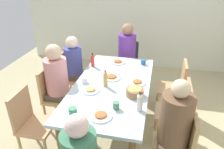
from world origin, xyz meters
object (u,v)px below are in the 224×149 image
plate_3 (112,77)px  person_5 (74,64)px  plate_1 (118,62)px  plate_4 (137,82)px  cup_3 (84,80)px  plate_2 (101,115)px  person_3 (127,52)px  cup_0 (143,62)px  chair_2 (177,109)px  plate_0 (91,90)px  chair_3 (127,62)px  bottle_2 (93,60)px  person_6 (57,79)px  chair_5 (70,74)px  chair_1 (175,85)px  bottle_0 (140,102)px  chair_4 (31,120)px  cup_2 (116,106)px  person_7 (174,124)px  bowl_0 (135,92)px  bottle_1 (105,79)px  dining_table (112,90)px  chair_7 (179,144)px  cup_1 (73,111)px

plate_3 → person_5: bearing=-121.4°
plate_1 → plate_4: same height
cup_3 → plate_2: bearing=31.8°
person_3 → plate_3: person_3 is taller
cup_3 → cup_0: bearing=136.6°
chair_2 → plate_0: bearing=-79.1°
chair_3 → bottle_2: bottle_2 is taller
person_6 → chair_5: bearing=-171.9°
chair_3 → person_5: 1.06m
chair_1 → bottle_0: bearing=-22.3°
chair_4 → plate_4: 1.43m
plate_2 → cup_2: size_ratio=2.26×
person_3 → chair_5: person_3 is taller
person_7 → cup_2: person_7 is taller
cup_2 → bottle_2: (-1.00, -0.57, 0.06)m
person_5 → plate_3: size_ratio=4.66×
person_6 → cup_2: (0.51, 0.94, 0.05)m
bowl_0 → bottle_1: 0.43m
cup_0 → cup_2: size_ratio=1.03×
chair_5 → plate_4: (0.52, 1.19, 0.27)m
dining_table → chair_7: chair_7 is taller
chair_7 → plate_0: chair_7 is taller
plate_1 → plate_3: size_ratio=0.93×
person_7 → bottle_0: person_7 is taller
dining_table → cup_2: cup_2 is taller
plate_3 → chair_2: bearing=79.0°
chair_2 → cup_1: chair_2 is taller
chair_3 → chair_7: 2.13m
chair_4 → cup_2: bearing=96.3°
cup_0 → bottle_1: bottle_1 is taller
plate_4 → person_7: bearing=32.1°
chair_5 → person_6: (0.63, 0.09, 0.25)m
cup_3 → bottle_1: bearing=82.9°
chair_3 → cup_1: chair_3 is taller
chair_3 → chair_4: bearing=-24.1°
person_5 → bottle_1: (0.69, 0.71, 0.17)m
plate_2 → cup_2: cup_2 is taller
cup_1 → bottle_2: size_ratio=0.58×
chair_1 → cup_0: (-0.11, -0.53, 0.30)m
bowl_0 → bottle_1: bearing=-108.4°
person_5 → bottle_1: size_ratio=5.11×
chair_2 → bottle_1: (0.07, -0.94, 0.37)m
plate_4 → cup_1: 1.01m
chair_1 → bottle_2: bearing=-83.7°
cup_3 → bottle_2: bearing=-175.7°
plate_4 → bottle_0: size_ratio=0.99×
plate_1 → cup_2: 1.24m
bottle_2 → cup_1: bearing=6.7°
plate_0 → cup_1: bearing=-5.1°
chair_2 → bottle_2: (-0.48, -1.29, 0.36)m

